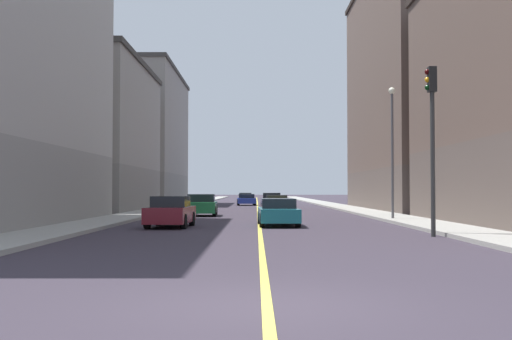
{
  "coord_description": "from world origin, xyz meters",
  "views": [
    {
      "loc": [
        -0.16,
        -8.79,
        1.65
      ],
      "look_at": [
        -0.27,
        29.17,
        2.89
      ],
      "focal_mm": 42.97,
      "sensor_mm": 36.0,
      "label": 1
    }
  ],
  "objects_px": {
    "building_right_midblock": "(89,136)",
    "car_maroon": "(173,212)",
    "building_right_distant": "(141,138)",
    "car_black": "(274,201)",
    "car_yellow": "(279,203)",
    "building_left_mid": "(424,90)",
    "street_lamp_left_near": "(394,138)",
    "car_green": "(203,205)",
    "car_teal": "(280,212)",
    "car_blue": "(248,200)",
    "traffic_light_left_near": "(434,126)",
    "car_white": "(247,198)"
  },
  "relations": [
    {
      "from": "building_right_midblock",
      "to": "car_teal",
      "type": "height_order",
      "value": "building_right_midblock"
    },
    {
      "from": "car_black",
      "to": "car_yellow",
      "type": "bearing_deg",
      "value": -88.61
    },
    {
      "from": "building_left_mid",
      "to": "car_teal",
      "type": "height_order",
      "value": "building_left_mid"
    },
    {
      "from": "building_right_midblock",
      "to": "building_right_distant",
      "type": "distance_m",
      "value": 21.49
    },
    {
      "from": "car_black",
      "to": "car_white",
      "type": "relative_size",
      "value": 1.13
    },
    {
      "from": "car_blue",
      "to": "car_yellow",
      "type": "bearing_deg",
      "value": -80.71
    },
    {
      "from": "traffic_light_left_near",
      "to": "car_teal",
      "type": "height_order",
      "value": "traffic_light_left_near"
    },
    {
      "from": "building_right_distant",
      "to": "car_black",
      "type": "relative_size",
      "value": 4.52
    },
    {
      "from": "car_blue",
      "to": "car_maroon",
      "type": "relative_size",
      "value": 1.08
    },
    {
      "from": "building_left_mid",
      "to": "car_yellow",
      "type": "relative_size",
      "value": 5.55
    },
    {
      "from": "building_left_mid",
      "to": "street_lamp_left_near",
      "type": "distance_m",
      "value": 19.3
    },
    {
      "from": "building_right_midblock",
      "to": "car_green",
      "type": "bearing_deg",
      "value": -43.09
    },
    {
      "from": "car_blue",
      "to": "street_lamp_left_near",
      "type": "bearing_deg",
      "value": -75.86
    },
    {
      "from": "car_black",
      "to": "building_right_distant",
      "type": "bearing_deg",
      "value": 139.45
    },
    {
      "from": "building_right_midblock",
      "to": "car_black",
      "type": "bearing_deg",
      "value": 30.73
    },
    {
      "from": "building_right_midblock",
      "to": "car_green",
      "type": "xyz_separation_m",
      "value": [
        9.84,
        -9.21,
        -5.21
      ]
    },
    {
      "from": "building_left_mid",
      "to": "building_right_distant",
      "type": "height_order",
      "value": "building_left_mid"
    },
    {
      "from": "street_lamp_left_near",
      "to": "car_white",
      "type": "relative_size",
      "value": 1.7
    },
    {
      "from": "car_blue",
      "to": "car_black",
      "type": "distance_m",
      "value": 8.96
    },
    {
      "from": "car_green",
      "to": "car_blue",
      "type": "bearing_deg",
      "value": 84.78
    },
    {
      "from": "car_green",
      "to": "car_yellow",
      "type": "xyz_separation_m",
      "value": [
        5.13,
        10.11,
        -0.06
      ]
    },
    {
      "from": "building_left_mid",
      "to": "car_green",
      "type": "relative_size",
      "value": 5.86
    },
    {
      "from": "car_yellow",
      "to": "car_teal",
      "type": "bearing_deg",
      "value": -91.77
    },
    {
      "from": "car_maroon",
      "to": "car_teal",
      "type": "bearing_deg",
      "value": 12.91
    },
    {
      "from": "building_right_midblock",
      "to": "car_maroon",
      "type": "relative_size",
      "value": 4.25
    },
    {
      "from": "car_blue",
      "to": "car_green",
      "type": "relative_size",
      "value": 1.1
    },
    {
      "from": "car_green",
      "to": "car_yellow",
      "type": "relative_size",
      "value": 0.95
    },
    {
      "from": "building_left_mid",
      "to": "building_right_distant",
      "type": "xyz_separation_m",
      "value": [
        -26.93,
        19.63,
        -2.33
      ]
    },
    {
      "from": "car_teal",
      "to": "car_black",
      "type": "xyz_separation_m",
      "value": [
        0.45,
        28.64,
        0.04
      ]
    },
    {
      "from": "building_left_mid",
      "to": "car_maroon",
      "type": "bearing_deg",
      "value": -127.42
    },
    {
      "from": "building_left_mid",
      "to": "building_right_midblock",
      "type": "height_order",
      "value": "building_left_mid"
    },
    {
      "from": "building_right_distant",
      "to": "car_teal",
      "type": "relative_size",
      "value": 4.8
    },
    {
      "from": "street_lamp_left_near",
      "to": "car_green",
      "type": "relative_size",
      "value": 1.77
    },
    {
      "from": "traffic_light_left_near",
      "to": "car_maroon",
      "type": "distance_m",
      "value": 11.89
    },
    {
      "from": "car_maroon",
      "to": "car_white",
      "type": "xyz_separation_m",
      "value": [
        2.43,
        51.28,
        -0.04
      ]
    },
    {
      "from": "car_yellow",
      "to": "traffic_light_left_near",
      "type": "bearing_deg",
      "value": -80.47
    },
    {
      "from": "building_right_midblock",
      "to": "car_yellow",
      "type": "relative_size",
      "value": 4.08
    },
    {
      "from": "traffic_light_left_near",
      "to": "car_black",
      "type": "relative_size",
      "value": 1.3
    },
    {
      "from": "car_white",
      "to": "car_yellow",
      "type": "distance_m",
      "value": 29.58
    },
    {
      "from": "car_yellow",
      "to": "car_maroon",
      "type": "bearing_deg",
      "value": -103.99
    },
    {
      "from": "car_white",
      "to": "car_blue",
      "type": "bearing_deg",
      "value": -88.6
    },
    {
      "from": "car_teal",
      "to": "car_white",
      "type": "xyz_separation_m",
      "value": [
        -2.37,
        50.18,
        -0.0
      ]
    },
    {
      "from": "building_right_midblock",
      "to": "car_maroon",
      "type": "xyz_separation_m",
      "value": [
        9.53,
        -20.95,
        -5.21
      ]
    },
    {
      "from": "building_left_mid",
      "to": "car_blue",
      "type": "xyz_separation_m",
      "value": [
        -14.66,
        15.59,
        -9.27
      ]
    },
    {
      "from": "building_right_distant",
      "to": "car_blue",
      "type": "xyz_separation_m",
      "value": [
        12.27,
        -4.04,
        -6.95
      ]
    },
    {
      "from": "car_blue",
      "to": "car_teal",
      "type": "relative_size",
      "value": 1.0
    },
    {
      "from": "car_green",
      "to": "car_teal",
      "type": "bearing_deg",
      "value": -67.16
    },
    {
      "from": "car_teal",
      "to": "car_yellow",
      "type": "xyz_separation_m",
      "value": [
        0.64,
        20.75,
        -0.02
      ]
    },
    {
      "from": "car_blue",
      "to": "car_green",
      "type": "distance_m",
      "value": 26.71
    },
    {
      "from": "car_teal",
      "to": "building_right_midblock",
      "type": "bearing_deg",
      "value": 125.82
    }
  ]
}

